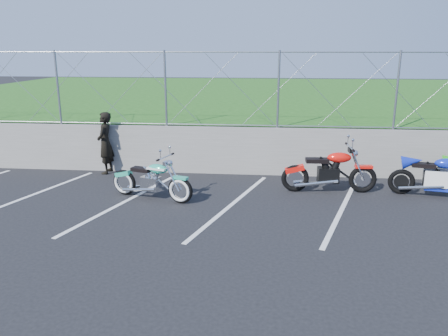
# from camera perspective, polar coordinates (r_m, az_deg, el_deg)

# --- Properties ---
(ground) EXTENTS (90.00, 90.00, 0.00)m
(ground) POSITION_cam_1_polar(r_m,az_deg,el_deg) (8.79, 0.59, -6.97)
(ground) COLOR black
(ground) RESTS_ON ground
(retaining_wall) EXTENTS (30.00, 0.22, 1.30)m
(retaining_wall) POSITION_cam_1_polar(r_m,az_deg,el_deg) (11.93, 2.05, 2.31)
(retaining_wall) COLOR slate
(retaining_wall) RESTS_ON ground
(grass_field) EXTENTS (30.00, 20.00, 1.30)m
(grass_field) POSITION_cam_1_polar(r_m,az_deg,el_deg) (21.78, 3.69, 8.20)
(grass_field) COLOR #1D4F15
(grass_field) RESTS_ON ground
(chain_link_fence) EXTENTS (28.00, 0.03, 2.00)m
(chain_link_fence) POSITION_cam_1_polar(r_m,az_deg,el_deg) (11.67, 2.13, 10.23)
(chain_link_fence) COLOR gray
(chain_link_fence) RESTS_ON retaining_wall
(parking_lines) EXTENTS (18.29, 4.31, 0.01)m
(parking_lines) POSITION_cam_1_polar(r_m,az_deg,el_deg) (9.70, 8.21, -4.91)
(parking_lines) COLOR silver
(parking_lines) RESTS_ON ground
(cruiser_turquoise) EXTENTS (2.03, 0.81, 1.04)m
(cruiser_turquoise) POSITION_cam_1_polar(r_m,az_deg,el_deg) (10.05, -9.33, -1.75)
(cruiser_turquoise) COLOR black
(cruiser_turquoise) RESTS_ON ground
(naked_orange) EXTENTS (2.26, 0.77, 1.13)m
(naked_orange) POSITION_cam_1_polar(r_m,az_deg,el_deg) (10.69, 13.73, -0.60)
(naked_orange) COLOR black
(naked_orange) RESTS_ON ground
(sportbike_blue) EXTENTS (2.03, 0.72, 1.06)m
(sportbike_blue) POSITION_cam_1_polar(r_m,az_deg,el_deg) (11.18, 26.04, -1.18)
(sportbike_blue) COLOR black
(sportbike_blue) RESTS_ON ground
(person_standing) EXTENTS (0.42, 0.63, 1.69)m
(person_standing) POSITION_cam_1_polar(r_m,az_deg,el_deg) (12.36, -15.25, 3.17)
(person_standing) COLOR black
(person_standing) RESTS_ON ground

